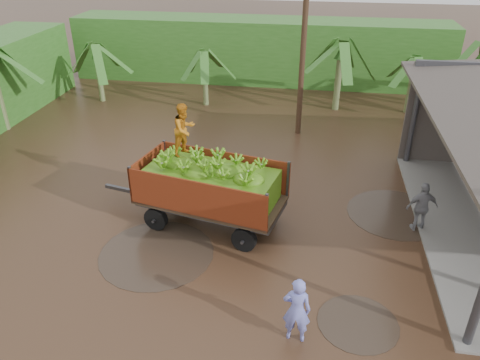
{
  "coord_description": "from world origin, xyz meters",
  "views": [
    {
      "loc": [
        1.4,
        -11.97,
        8.42
      ],
      "look_at": [
        -0.64,
        0.7,
        1.37
      ],
      "focal_mm": 35.0,
      "sensor_mm": 36.0,
      "label": 1
    }
  ],
  "objects_px": {
    "man_grey": "(422,207)",
    "man_blue": "(297,310)",
    "banana_trailer": "(210,186)",
    "utility_pole": "(304,34)"
  },
  "relations": [
    {
      "from": "banana_trailer",
      "to": "man_grey",
      "type": "distance_m",
      "value": 6.53
    },
    {
      "from": "banana_trailer",
      "to": "man_blue",
      "type": "relative_size",
      "value": 3.62
    },
    {
      "from": "man_blue",
      "to": "utility_pole",
      "type": "distance_m",
      "value": 12.72
    },
    {
      "from": "banana_trailer",
      "to": "man_blue",
      "type": "bearing_deg",
      "value": -43.57
    },
    {
      "from": "man_blue",
      "to": "banana_trailer",
      "type": "bearing_deg",
      "value": -53.53
    },
    {
      "from": "man_blue",
      "to": "man_grey",
      "type": "relative_size",
      "value": 1.05
    },
    {
      "from": "man_blue",
      "to": "man_grey",
      "type": "distance_m",
      "value": 6.14
    },
    {
      "from": "banana_trailer",
      "to": "man_grey",
      "type": "height_order",
      "value": "banana_trailer"
    },
    {
      "from": "man_grey",
      "to": "man_blue",
      "type": "bearing_deg",
      "value": 42.29
    },
    {
      "from": "banana_trailer",
      "to": "utility_pole",
      "type": "height_order",
      "value": "utility_pole"
    }
  ]
}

